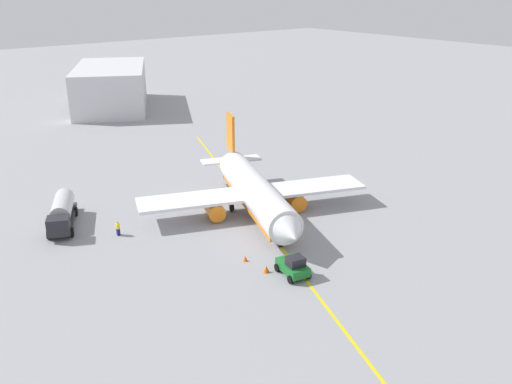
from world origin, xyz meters
name	(u,v)px	position (x,y,z in m)	size (l,w,h in m)	color
ground_plane	(256,214)	(0.00, 0.00, 0.00)	(400.00, 400.00, 0.00)	#939399
airplane	(255,192)	(-0.41, 0.16, 2.79)	(27.71, 28.37, 9.94)	white
fuel_tanker	(62,212)	(-11.68, -19.91, 1.72)	(9.90, 6.41, 3.15)	#2D2D33
pushback_tug	(293,266)	(13.91, -6.36, 1.01)	(3.92, 2.92, 2.20)	#196B28
refueling_worker	(118,229)	(-5.19, -15.94, 0.82)	(0.56, 0.41, 1.71)	navy
safety_cone_nose	(266,269)	(11.81, -8.05, 0.35)	(0.64, 0.64, 0.71)	#F2590F
safety_cone_wingtip	(245,258)	(8.68, -8.29, 0.29)	(0.52, 0.52, 0.58)	#F2590F
distant_hangar	(111,87)	(-67.88, 12.03, 4.66)	(32.18, 26.55, 9.33)	silver
taxi_line_marking	(256,214)	(0.00, 0.00, 0.01)	(74.24, 0.30, 0.01)	yellow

